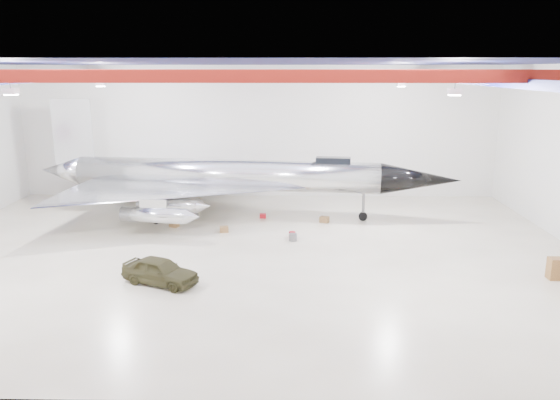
{
  "coord_description": "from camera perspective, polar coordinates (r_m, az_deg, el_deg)",
  "views": [
    {
      "loc": [
        2.67,
        -30.91,
        10.71
      ],
      "look_at": [
        2.05,
        2.0,
        2.75
      ],
      "focal_mm": 35.0,
      "sensor_mm": 36.0,
      "label": 1
    }
  ],
  "objects": [
    {
      "name": "jet_aircraft",
      "position": [
        40.33,
        -5.72,
        2.21
      ],
      "size": [
        31.29,
        19.79,
        8.54
      ],
      "rotation": [
        0.0,
        0.0,
        -0.12
      ],
      "color": "silver",
      "rests_on": "floor"
    },
    {
      "name": "floor",
      "position": [
        32.82,
        -3.67,
        -5.49
      ],
      "size": [
        40.0,
        40.0,
        0.0
      ],
      "primitive_type": "plane",
      "color": "#BAAD94",
      "rests_on": "ground"
    },
    {
      "name": "oil_barrel",
      "position": [
        36.84,
        -5.86,
        -3.06
      ],
      "size": [
        0.64,
        0.55,
        0.4
      ],
      "primitive_type": "cube",
      "rotation": [
        0.0,
        0.0,
        0.19
      ],
      "color": "olive",
      "rests_on": "floor"
    },
    {
      "name": "crate_ply",
      "position": [
        38.55,
        -10.99,
        -2.48
      ],
      "size": [
        0.71,
        0.65,
        0.41
      ],
      "primitive_type": "cube",
      "rotation": [
        0.0,
        0.0,
        -0.38
      ],
      "color": "olive",
      "rests_on": "floor"
    },
    {
      "name": "engine_drum",
      "position": [
        34.84,
        1.36,
        -3.92
      ],
      "size": [
        0.58,
        0.58,
        0.46
      ],
      "primitive_type": "cylinder",
      "rotation": [
        0.0,
        0.0,
        -0.14
      ],
      "color": "#59595B",
      "rests_on": "floor"
    },
    {
      "name": "parts_bin",
      "position": [
        39.07,
        4.66,
        -2.05
      ],
      "size": [
        0.75,
        0.69,
        0.42
      ],
      "primitive_type": "cube",
      "rotation": [
        0.0,
        0.0,
        -0.42
      ],
      "color": "olive",
      "rests_on": "floor"
    },
    {
      "name": "ceiling_structure",
      "position": [
        31.03,
        -3.96,
        12.84
      ],
      "size": [
        39.5,
        29.5,
        1.08
      ],
      "color": "maroon",
      "rests_on": "ceiling"
    },
    {
      "name": "tool_chest",
      "position": [
        35.52,
        1.28,
        -3.64
      ],
      "size": [
        0.54,
        0.54,
        0.39
      ],
      "primitive_type": "cylinder",
      "rotation": [
        0.0,
        0.0,
        -0.28
      ],
      "color": "#A5101A",
      "rests_on": "floor"
    },
    {
      "name": "jeep",
      "position": [
        28.61,
        -12.42,
        -7.24
      ],
      "size": [
        4.36,
        3.11,
        1.38
      ],
      "primitive_type": "imported",
      "rotation": [
        0.0,
        0.0,
        1.16
      ],
      "color": "#35321A",
      "rests_on": "floor"
    },
    {
      "name": "ceiling",
      "position": [
        31.03,
        -3.98,
        14.09
      ],
      "size": [
        40.0,
        40.0,
        0.0
      ],
      "primitive_type": "plane",
      "rotation": [
        3.14,
        0.0,
        0.0
      ],
      "color": "#0A0F38",
      "rests_on": "wall_back"
    },
    {
      "name": "wall_back",
      "position": [
        46.28,
        -2.26,
        7.11
      ],
      "size": [
        40.0,
        0.0,
        40.0
      ],
      "primitive_type": "plane",
      "rotation": [
        1.57,
        0.0,
        0.0
      ],
      "color": "silver",
      "rests_on": "floor"
    },
    {
      "name": "crate_small",
      "position": [
        41.21,
        -8.79,
        -1.44
      ],
      "size": [
        0.47,
        0.41,
        0.28
      ],
      "primitive_type": "cube",
      "rotation": [
        0.0,
        0.0,
        0.25
      ],
      "color": "#59595B",
      "rests_on": "floor"
    },
    {
      "name": "toolbox_red",
      "position": [
        40.13,
        -1.8,
        -1.66
      ],
      "size": [
        0.48,
        0.39,
        0.32
      ],
      "primitive_type": "cube",
      "rotation": [
        0.0,
        0.0,
        0.05
      ],
      "color": "#A5101A",
      "rests_on": "floor"
    }
  ]
}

